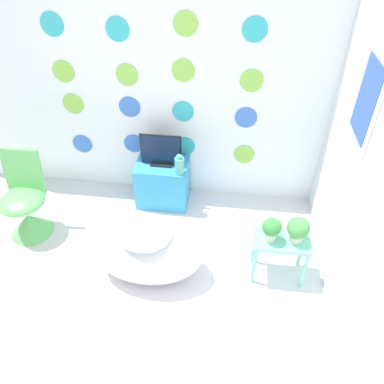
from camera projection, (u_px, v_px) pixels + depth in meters
name	position (u px, v px, depth m)	size (l,w,h in m)	color
ground_plane	(113.00, 342.00, 2.78)	(12.00, 12.00, 0.00)	silver
wall_back_dotted	(154.00, 75.00, 3.42)	(4.26, 0.05, 2.60)	white
wall_right	(365.00, 140.00, 2.52)	(0.06, 2.87, 2.60)	silver
rug	(150.00, 281.00, 3.21)	(1.03, 0.90, 0.01)	silver
bathtub	(148.00, 252.00, 3.13)	(0.92, 0.55, 0.51)	white
chair	(26.00, 211.00, 3.52)	(0.42, 0.42, 0.84)	#66C166
tv_cabinet	(163.00, 183.00, 3.90)	(0.53, 0.38, 0.47)	#389ED6
tv	(161.00, 151.00, 3.66)	(0.41, 0.12, 0.33)	black
vase	(179.00, 165.00, 3.58)	(0.09, 0.09, 0.20)	#51B2AD
side_table	(281.00, 246.00, 3.07)	(0.46, 0.28, 0.43)	#72D8B7
potted_plant_left	(272.00, 228.00, 2.93)	(0.15, 0.15, 0.22)	beige
potted_plant_right	(298.00, 229.00, 2.92)	(0.18, 0.18, 0.23)	beige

